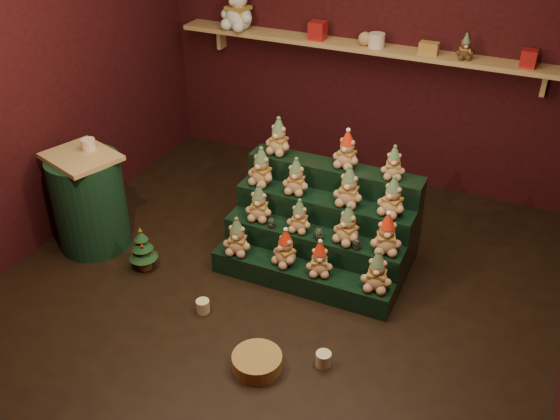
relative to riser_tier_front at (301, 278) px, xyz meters
The scene contains 40 objects.
ground 0.20m from the riser_tier_front, 161.90° to the right, with size 4.00×4.00×0.00m, color black.
back_wall 2.39m from the riser_tier_front, 94.76° to the left, with size 4.00×0.10×2.80m, color black.
front_wall 2.48m from the riser_tier_front, 94.52° to the right, with size 4.00×0.10×2.80m, color black.
left_wall 2.58m from the riser_tier_front, behind, with size 0.10×4.00×2.80m, color black.
back_shelf 2.19m from the riser_tier_front, 95.22° to the left, with size 3.60×0.26×0.24m.
riser_tier_front is the anchor object (origin of this frame).
riser_tier_midfront 0.24m from the riser_tier_front, 90.00° to the left, with size 1.40×0.22×0.36m, color black.
riser_tier_midback 0.48m from the riser_tier_front, 90.00° to the left, with size 1.40×0.22×0.54m, color black.
riser_tier_back 0.71m from the riser_tier_front, 90.00° to the left, with size 1.40×0.22×0.72m, color black.
teddy_0 0.57m from the riser_tier_front, behind, with size 0.21×0.19×0.30m, color tan, non-canonical shape.
teddy_1 0.27m from the riser_tier_front, behind, with size 0.21×0.19×0.29m, color tan, non-canonical shape.
teddy_2 0.27m from the riser_tier_front, ahead, with size 0.19×0.18×0.27m, color tan, non-canonical shape.
teddy_3 0.62m from the riser_tier_front, ahead, with size 0.22×0.20×0.31m, color tan, non-canonical shape.
teddy_4 0.66m from the riser_tier_front, 153.14° to the left, with size 0.21×0.19×0.29m, color tan, non-canonical shape.
teddy_5 0.46m from the riser_tier_front, 116.86° to the left, with size 0.19×0.17×0.26m, color tan, non-canonical shape.
teddy_6 0.55m from the riser_tier_front, 38.45° to the left, with size 0.22×0.19×0.30m, color tan, non-canonical shape.
teddy_7 0.74m from the riser_tier_front, 20.70° to the left, with size 0.22×0.20×0.31m, color tan, non-canonical shape.
teddy_8 0.92m from the riser_tier_front, 140.02° to the left, with size 0.22×0.20×0.31m, color tan, non-canonical shape.
teddy_9 0.77m from the riser_tier_front, 118.13° to the left, with size 0.20×0.18×0.29m, color tan, non-canonical shape.
teddy_10 0.77m from the riser_tier_front, 66.16° to the left, with size 0.22×0.20×0.31m, color tan, non-canonical shape.
teddy_11 0.91m from the riser_tier_front, 39.60° to the left, with size 0.22×0.19×0.30m, color tan, non-canonical shape.
teddy_12 1.14m from the riser_tier_front, 126.01° to the left, with size 0.21×0.19×0.30m, color tan, non-canonical shape.
teddy_13 1.03m from the riser_tier_front, 82.91° to the left, with size 0.21×0.19×0.30m, color tan, non-canonical shape.
teddy_14 1.10m from the riser_tier_front, 55.25° to the left, with size 0.18×0.16×0.25m, color tan, non-canonical shape.
snow_globe_a 0.47m from the riser_tier_front, 152.77° to the left, with size 0.06×0.06×0.08m.
snow_globe_b 0.36m from the riser_tier_front, 65.66° to the left, with size 0.07×0.07×0.09m.
snow_globe_c 0.51m from the riser_tier_front, 23.59° to the left, with size 0.06×0.06×0.09m.
side_table 1.81m from the riser_tier_front, behind, with size 0.65×0.59×0.82m.
table_ornament 1.93m from the riser_tier_front, behind, with size 0.11×0.11×0.09m, color beige.
mini_christmas_tree 1.24m from the riser_tier_front, 166.73° to the right, with size 0.22×0.22×0.38m.
mug_left 0.76m from the riser_tier_front, 134.04° to the right, with size 0.10×0.10×0.10m, color beige.
mug_right 0.81m from the riser_tier_front, 56.48° to the right, with size 0.10×0.10×0.10m, color beige.
wicker_basket 0.87m from the riser_tier_front, 85.60° to the right, with size 0.32×0.32×0.10m, color olive.
white_bear 2.71m from the riser_tier_front, 128.37° to the left, with size 0.34×0.31×0.48m, color silver, non-canonical shape.
brown_bear 2.33m from the riser_tier_front, 69.16° to the left, with size 0.15×0.13×0.20m, color #4C2F19, non-canonical shape.
gift_tin_red_a 2.31m from the riser_tier_front, 109.04° to the left, with size 0.14×0.14×0.16m, color red.
gift_tin_cream 2.21m from the riser_tier_front, 92.30° to the left, with size 0.14×0.14×0.12m, color beige.
gift_tin_red_b 2.51m from the riser_tier_front, 56.73° to the left, with size 0.12×0.12×0.14m, color red.
shelf_plush_ball 2.22m from the riser_tier_front, 95.62° to the left, with size 0.12×0.12×0.12m, color tan.
scarf_gift_box 2.24m from the riser_tier_front, 77.91° to the left, with size 0.16×0.10×0.10m, color #D2611D.
Camera 1 is at (1.56, -3.36, 2.98)m, focal length 40.00 mm.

